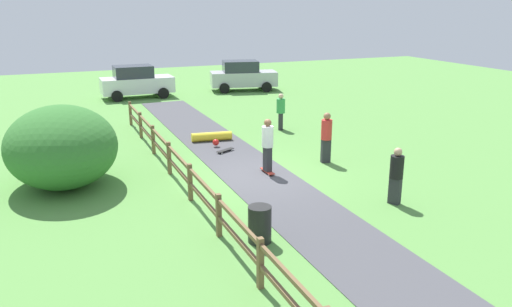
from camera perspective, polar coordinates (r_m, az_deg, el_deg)
name	(u,v)px	position (r m, az deg, el deg)	size (l,w,h in m)	color
ground_plane	(256,176)	(16.92, 0.05, -2.48)	(60.00, 60.00, 0.00)	#568E42
asphalt_path	(256,175)	(16.92, 0.05, -2.45)	(2.40, 28.00, 0.02)	#47474C
wooden_fence	(179,166)	(15.94, -8.61, -1.35)	(0.12, 18.12, 1.10)	brown
bush_large	(62,146)	(16.78, -20.85, 0.74)	(3.35, 4.02, 2.52)	#33702D
trash_bin	(260,224)	(12.24, 0.42, -7.89)	(0.56, 0.56, 0.90)	black
skater_riding	(268,143)	(16.81, 1.30, 1.16)	(0.38, 0.80, 1.85)	#B23326
skater_fallen	(212,137)	(21.06, -4.93, 1.85)	(1.69, 1.36, 0.36)	yellow
skateboard_loose	(225,150)	(19.54, -3.44, 0.37)	(0.80, 0.55, 0.08)	black
bystander_green	(281,110)	(22.89, 2.78, 4.86)	(0.50, 0.50, 1.63)	#2D2D33
bystander_black	(396,173)	(14.86, 15.37, -2.15)	(0.51, 0.51, 1.65)	#2D2D33
bystander_red	(326,135)	(18.21, 7.85, 2.05)	(0.44, 0.44, 1.81)	#2D2D33
parked_car_white	(136,82)	(31.57, -13.20, 7.79)	(4.21, 2.02, 1.92)	silver
parked_car_silver	(243,76)	(33.37, -1.49, 8.66)	(4.47, 2.68, 1.92)	#B7B7BC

